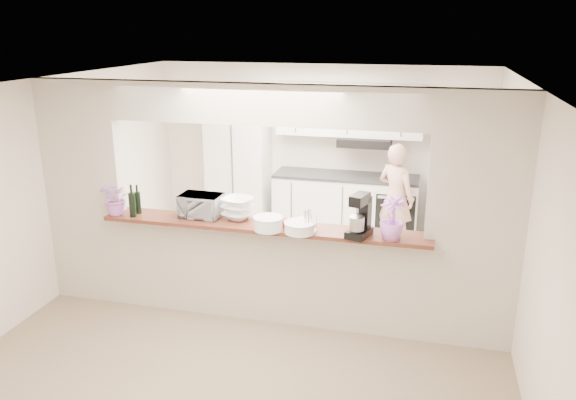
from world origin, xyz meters
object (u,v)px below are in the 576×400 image
(refrigerator, at_px, (460,189))
(toaster_oven, at_px, (201,206))
(person, at_px, (396,198))
(stand_mixer, at_px, (360,217))

(refrigerator, xyz_separation_m, toaster_oven, (-2.75, -2.62, 0.36))
(toaster_oven, bearing_deg, person, 51.49)
(refrigerator, xyz_separation_m, person, (-0.85, -0.35, -0.09))
(toaster_oven, relative_size, person, 0.29)
(toaster_oven, distance_m, stand_mixer, 1.71)
(refrigerator, height_order, stand_mixer, refrigerator)
(refrigerator, relative_size, toaster_oven, 3.90)
(refrigerator, bearing_deg, stand_mixer, -110.68)
(refrigerator, distance_m, person, 0.92)
(toaster_oven, bearing_deg, stand_mixer, -4.20)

